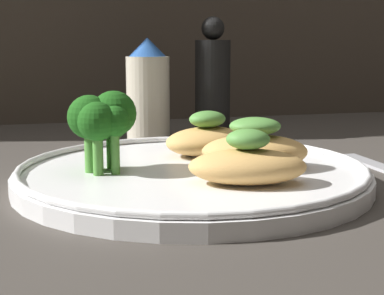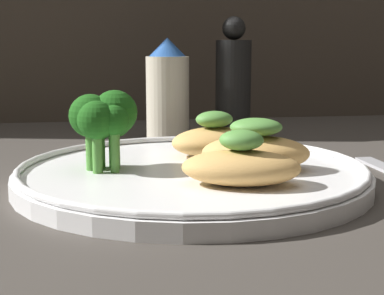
% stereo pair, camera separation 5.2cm
% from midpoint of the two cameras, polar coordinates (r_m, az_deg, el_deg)
% --- Properties ---
extents(ground_plane, '(1.80, 1.80, 0.01)m').
position_cam_midpoint_polar(ground_plane, '(0.52, 2.82, -4.22)').
color(ground_plane, '#3D3833').
extents(plate, '(0.31, 0.31, 0.02)m').
position_cam_midpoint_polar(plate, '(0.52, 2.84, -2.63)').
color(plate, white).
rests_on(plate, ground_plane).
extents(grilled_meat_front, '(0.10, 0.08, 0.04)m').
position_cam_midpoint_polar(grilled_meat_front, '(0.47, 7.95, -1.73)').
color(grilled_meat_front, tan).
rests_on(grilled_meat_front, plate).
extents(grilled_meat_middle, '(0.10, 0.08, 0.05)m').
position_cam_midpoint_polar(grilled_meat_middle, '(0.52, 9.02, -0.22)').
color(grilled_meat_middle, tan).
rests_on(grilled_meat_middle, plate).
extents(grilled_meat_back, '(0.10, 0.08, 0.04)m').
position_cam_midpoint_polar(grilled_meat_back, '(0.58, 4.71, 0.78)').
color(grilled_meat_back, tan).
rests_on(grilled_meat_back, plate).
extents(broccoli_bunch, '(0.06, 0.06, 0.07)m').
position_cam_midpoint_polar(broccoli_bunch, '(0.52, -5.69, 2.70)').
color(broccoli_bunch, '#4C8E38').
rests_on(broccoli_bunch, plate).
extents(sauce_bottle, '(0.06, 0.06, 0.13)m').
position_cam_midpoint_polar(sauce_bottle, '(0.76, -0.43, 5.45)').
color(sauce_bottle, beige).
rests_on(sauce_bottle, ground_plane).
extents(pepper_grinder, '(0.05, 0.05, 0.16)m').
position_cam_midpoint_polar(pepper_grinder, '(0.78, 5.93, 6.13)').
color(pepper_grinder, black).
rests_on(pepper_grinder, ground_plane).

